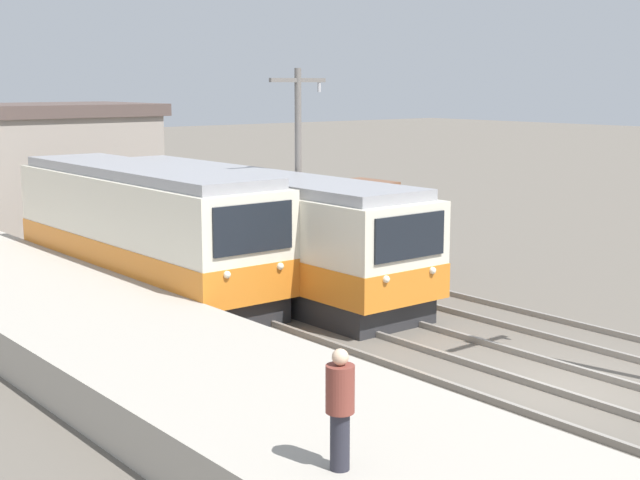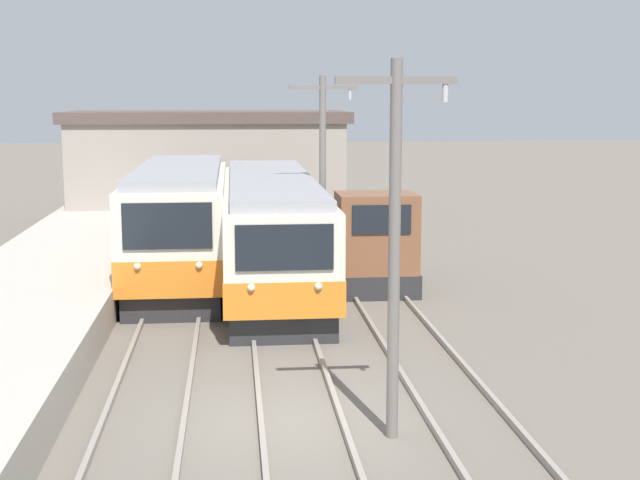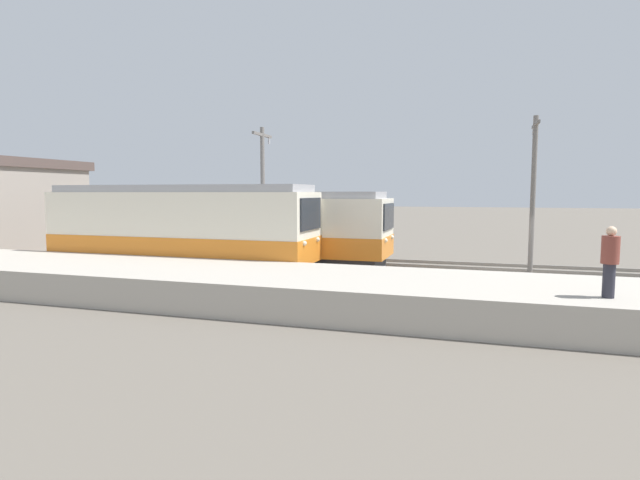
# 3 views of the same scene
# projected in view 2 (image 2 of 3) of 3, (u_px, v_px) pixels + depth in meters

# --- Properties ---
(ground_plane) EXTENTS (200.00, 200.00, 0.00)m
(ground_plane) POSITION_uv_depth(u_px,v_px,m) (290.00, 422.00, 15.95)
(ground_plane) COLOR #665E54
(track_left) EXTENTS (1.54, 60.00, 0.14)m
(track_left) POSITION_uv_depth(u_px,v_px,m) (143.00, 424.00, 15.69)
(track_left) COLOR gray
(track_left) RESTS_ON ground
(track_center) EXTENTS (1.54, 60.00, 0.14)m
(track_center) POSITION_uv_depth(u_px,v_px,m) (301.00, 418.00, 15.96)
(track_center) COLOR gray
(track_center) RESTS_ON ground
(track_right) EXTENTS (1.54, 60.00, 0.14)m
(track_right) POSITION_uv_depth(u_px,v_px,m) (465.00, 412.00, 16.25)
(track_right) COLOR gray
(track_right) RESTS_ON ground
(commuter_train_left) EXTENTS (2.84, 11.05, 3.65)m
(commuter_train_left) POSITION_uv_depth(u_px,v_px,m) (180.00, 229.00, 27.79)
(commuter_train_left) COLOR #28282B
(commuter_train_left) RESTS_ON ground
(commuter_train_center) EXTENTS (2.84, 14.28, 3.39)m
(commuter_train_center) POSITION_uv_depth(u_px,v_px,m) (271.00, 235.00, 27.30)
(commuter_train_center) COLOR #28282B
(commuter_train_center) RESTS_ON ground
(shunting_locomotive) EXTENTS (2.40, 5.73, 3.00)m
(shunting_locomotive) POSITION_uv_depth(u_px,v_px,m) (368.00, 245.00, 27.67)
(shunting_locomotive) COLOR #28282B
(shunting_locomotive) RESTS_ON ground
(catenary_mast_near) EXTENTS (2.00, 0.20, 6.38)m
(catenary_mast_near) POSITION_uv_depth(u_px,v_px,m) (395.00, 235.00, 14.73)
(catenary_mast_near) COLOR slate
(catenary_mast_near) RESTS_ON ground
(catenary_mast_mid) EXTENTS (2.00, 0.20, 6.38)m
(catenary_mast_mid) POSITION_uv_depth(u_px,v_px,m) (323.00, 174.00, 26.31)
(catenary_mast_mid) COLOR slate
(catenary_mast_mid) RESTS_ON ground
(station_building) EXTENTS (12.60, 6.30, 5.11)m
(station_building) POSITION_uv_depth(u_px,v_px,m) (209.00, 167.00, 40.89)
(station_building) COLOR gray
(station_building) RESTS_ON ground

